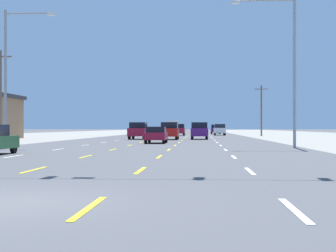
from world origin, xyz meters
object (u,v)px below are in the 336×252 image
suv_far_right_farthest (220,129)px  hatchback_far_left_distant_b (151,130)px  suv_far_right_distant_a (216,129)px  streetlight_left_row_0 (10,68)px  sedan_center_turn_near (156,135)px  suv_center_turn_farther (179,130)px  streetlight_right_row_0 (288,60)px  suv_inner_left_midfar (138,130)px  suv_inner_right_far (199,130)px  suv_center_turn_mid (170,131)px  box_truck_inner_left_distant_c (174,126)px

suv_far_right_farthest → hatchback_far_left_distant_b: (-14.22, 20.42, -0.24)m
suv_far_right_distant_a → streetlight_left_row_0: 73.23m
sedan_center_turn_near → suv_center_turn_farther: suv_center_turn_farther is taller
sedan_center_turn_near → suv_far_right_farthest: (7.33, 44.75, 0.27)m
hatchback_far_left_distant_b → streetlight_right_row_0: bearing=-77.3°
suv_inner_left_midfar → suv_inner_right_far: bearing=1.7°
streetlight_right_row_0 → suv_far_right_farthest: bearing=92.7°
hatchback_far_left_distant_b → streetlight_right_row_0: size_ratio=0.38×
suv_inner_left_midfar → suv_center_turn_farther: 26.87m
suv_center_turn_farther → streetlight_right_row_0: bearing=-79.2°
suv_far_right_farthest → suv_center_turn_mid: bearing=-102.4°
suv_center_turn_mid → suv_center_turn_farther: size_ratio=1.00×
suv_far_right_distant_a → hatchback_far_left_distant_b: bearing=166.8°
sedan_center_turn_near → suv_far_right_farthest: 45.35m
sedan_center_turn_near → suv_center_turn_farther: size_ratio=0.92×
sedan_center_turn_near → hatchback_far_left_distant_b: 65.53m
sedan_center_turn_near → streetlight_right_row_0: size_ratio=0.43×
suv_center_turn_farther → box_truck_inner_left_distant_c: bearing=94.0°
suv_center_turn_mid → suv_center_turn_farther: (-0.10, 28.12, 0.00)m
suv_inner_right_far → streetlight_right_row_0: size_ratio=0.47×
suv_center_turn_mid → hatchback_far_left_distant_b: (-7.29, 52.03, -0.24)m
hatchback_far_left_distant_b → suv_far_right_farthest: bearing=-55.1°
suv_center_turn_mid → streetlight_right_row_0: streetlight_right_row_0 is taller
streetlight_left_row_0 → suv_inner_right_far: bearing=60.9°
suv_center_turn_mid → suv_far_right_distant_a: size_ratio=1.00×
sedan_center_turn_near → suv_far_right_distant_a: bearing=83.4°
suv_center_turn_mid → suv_inner_left_midfar: size_ratio=1.00×
suv_center_turn_mid → streetlight_left_row_0: size_ratio=0.50×
hatchback_far_left_distant_b → streetlight_left_row_0: bearing=-92.1°
suv_far_right_farthest → streetlight_right_row_0: streetlight_right_row_0 is taller
suv_far_right_farthest → streetlight_right_row_0: bearing=-87.3°
suv_inner_right_far → suv_far_right_distant_a: 47.13m
hatchback_far_left_distant_b → streetlight_left_row_0: 74.63m
suv_center_turn_farther → suv_far_right_farthest: bearing=26.4°
suv_far_right_distant_a → suv_center_turn_farther: bearing=-108.4°
hatchback_far_left_distant_b → streetlight_left_row_0: (-2.73, -74.43, 4.81)m
suv_far_right_farthest → suv_center_turn_farther: bearing=-153.6°
suv_inner_right_far → streetlight_left_row_0: size_ratio=0.50×
suv_inner_left_midfar → hatchback_far_left_distant_b: bearing=94.0°
suv_center_turn_mid → suv_center_turn_farther: 28.12m
suv_inner_right_far → box_truck_inner_left_distant_c: size_ratio=0.68×
suv_inner_right_far → suv_far_right_farthest: (3.53, 29.88, 0.00)m
suv_center_turn_mid → box_truck_inner_left_distant_c: size_ratio=0.68×
suv_center_turn_mid → suv_inner_left_midfar: same height
suv_center_turn_mid → box_truck_inner_left_distant_c: 77.90m
suv_far_right_distant_a → streetlight_left_row_0: streetlight_left_row_0 is taller
hatchback_far_left_distant_b → box_truck_inner_left_distant_c: (3.70, 25.78, 1.05)m
sedan_center_turn_near → suv_inner_left_midfar: bearing=103.0°
suv_inner_left_midfar → suv_inner_right_far: 7.19m
streetlight_left_row_0 → suv_far_right_farthest: bearing=72.6°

